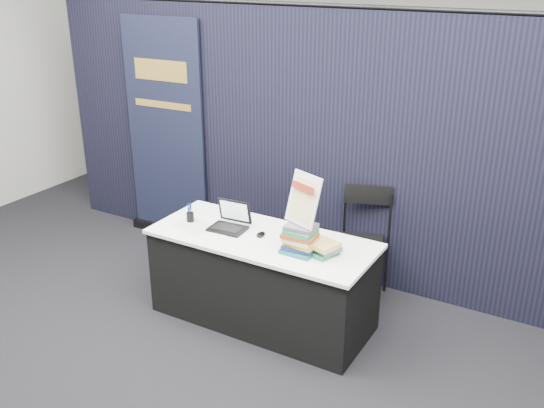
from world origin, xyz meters
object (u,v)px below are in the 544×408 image
(book_stack_tall, at_px, (301,239))
(info_sign, at_px, (303,200))
(pullup_banner, at_px, (166,144))
(laptop, at_px, (230,222))
(display_table, at_px, (262,279))
(stacking_chair, at_px, (358,238))
(book_stack_short, at_px, (322,247))

(book_stack_tall, xyz_separation_m, info_sign, (0.00, 0.03, 0.30))
(pullup_banner, bearing_deg, laptop, -35.94)
(info_sign, relative_size, pullup_banner, 0.17)
(display_table, height_order, laptop, laptop)
(display_table, distance_m, pullup_banner, 2.06)
(laptop, bearing_deg, info_sign, -10.18)
(display_table, distance_m, book_stack_tall, 0.63)
(pullup_banner, height_order, stacking_chair, pullup_banner)
(display_table, bearing_deg, info_sign, -9.65)
(laptop, bearing_deg, display_table, -5.70)
(book_stack_tall, distance_m, pullup_banner, 2.35)
(display_table, relative_size, book_stack_short, 6.50)
(laptop, distance_m, info_sign, 0.79)
(book_stack_tall, bearing_deg, info_sign, 90.00)
(book_stack_short, relative_size, stacking_chair, 0.28)
(book_stack_short, bearing_deg, display_table, 177.56)
(laptop, xyz_separation_m, info_sign, (0.70, -0.08, 0.36))
(book_stack_short, distance_m, info_sign, 0.39)
(book_stack_tall, xyz_separation_m, stacking_chair, (0.12, 0.86, -0.32))
(laptop, bearing_deg, pullup_banner, 142.35)
(book_stack_tall, distance_m, stacking_chair, 0.93)
(laptop, xyz_separation_m, stacking_chair, (0.81, 0.76, -0.26))
(book_stack_short, height_order, info_sign, info_sign)
(laptop, height_order, book_stack_short, laptop)
(stacking_chair, bearing_deg, display_table, -142.19)
(laptop, height_order, info_sign, info_sign)
(info_sign, bearing_deg, laptop, -165.34)
(book_stack_tall, bearing_deg, pullup_banner, 153.60)
(laptop, xyz_separation_m, pullup_banner, (-1.41, 0.94, 0.20))
(info_sign, height_order, stacking_chair, info_sign)
(stacking_chair, bearing_deg, info_sign, -116.67)
(laptop, distance_m, book_stack_short, 0.84)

